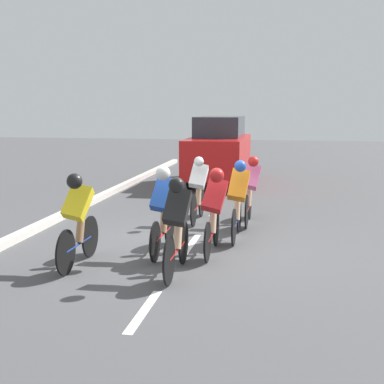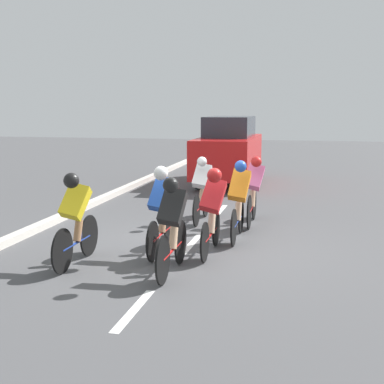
% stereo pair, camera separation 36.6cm
% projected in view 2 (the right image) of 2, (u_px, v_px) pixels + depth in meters
% --- Properties ---
extents(ground_plane, '(60.00, 60.00, 0.00)m').
position_uv_depth(ground_plane, '(190.00, 246.00, 9.44)').
color(ground_plane, '#4C4C4F').
extents(lane_stripe_near, '(0.12, 1.40, 0.01)m').
position_uv_depth(lane_stripe_near, '(134.00, 310.00, 6.49)').
color(lane_stripe_near, white).
rests_on(lane_stripe_near, ground).
extents(lane_stripe_mid, '(0.12, 1.40, 0.01)m').
position_uv_depth(lane_stripe_mid, '(191.00, 244.00, 9.57)').
color(lane_stripe_mid, white).
rests_on(lane_stripe_mid, ground).
extents(lane_stripe_far, '(0.12, 1.40, 0.01)m').
position_uv_depth(lane_stripe_far, '(221.00, 210.00, 12.65)').
color(lane_stripe_far, white).
rests_on(lane_stripe_far, ground).
extents(curb, '(0.20, 27.35, 0.14)m').
position_uv_depth(curb, '(29.00, 231.00, 10.24)').
color(curb, beige).
rests_on(curb, ground).
extents(cyclist_blue, '(0.41, 1.70, 1.51)m').
position_uv_depth(cyclist_blue, '(162.00, 207.00, 8.79)').
color(cyclist_blue, black).
rests_on(cyclist_blue, ground).
extents(cyclist_pink, '(0.43, 1.64, 1.45)m').
position_uv_depth(cyclist_pink, '(253.00, 189.00, 11.03)').
color(cyclist_pink, black).
rests_on(cyclist_pink, ground).
extents(cyclist_red, '(0.43, 1.68, 1.48)m').
position_uv_depth(cyclist_red, '(212.00, 208.00, 8.77)').
color(cyclist_red, black).
rests_on(cyclist_red, ground).
extents(cyclist_yellow, '(0.42, 1.66, 1.48)m').
position_uv_depth(cyclist_yellow, '(75.00, 216.00, 8.17)').
color(cyclist_yellow, black).
rests_on(cyclist_yellow, ground).
extents(cyclist_orange, '(0.40, 1.67, 1.50)m').
position_uv_depth(cyclist_orange, '(239.00, 198.00, 9.75)').
color(cyclist_orange, black).
rests_on(cyclist_orange, ground).
extents(cyclist_black, '(0.39, 1.73, 1.48)m').
position_uv_depth(cyclist_black, '(172.00, 223.00, 7.71)').
color(cyclist_black, black).
rests_on(cyclist_black, ground).
extents(cyclist_white, '(0.40, 1.67, 1.42)m').
position_uv_depth(cyclist_white, '(202.00, 188.00, 11.29)').
color(cyclist_white, black).
rests_on(cyclist_white, ground).
extents(support_car, '(1.70, 4.35, 2.12)m').
position_uv_depth(support_car, '(229.00, 150.00, 16.95)').
color(support_car, black).
rests_on(support_car, ground).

